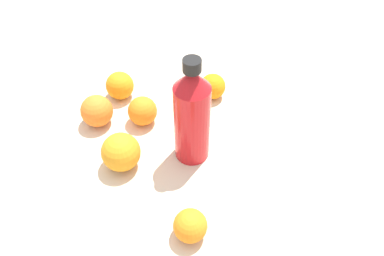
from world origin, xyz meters
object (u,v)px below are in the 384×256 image
(water_bottle, at_px, (192,115))
(orange_1, at_px, (120,86))
(orange_0, at_px, (97,111))
(orange_4, at_px, (213,86))
(orange_3, at_px, (121,152))
(orange_2, at_px, (190,226))
(orange_5, at_px, (143,111))

(water_bottle, relative_size, orange_1, 3.62)
(water_bottle, relative_size, orange_0, 3.37)
(orange_1, height_order, orange_4, orange_1)
(water_bottle, distance_m, orange_3, 0.17)
(orange_2, distance_m, orange_4, 0.40)
(orange_1, height_order, orange_3, orange_3)
(orange_5, bearing_deg, orange_1, 72.99)
(orange_0, height_order, orange_1, orange_0)
(orange_1, relative_size, orange_3, 0.84)
(water_bottle, xyz_separation_m, orange_2, (-0.16, -0.12, -0.09))
(water_bottle, height_order, orange_0, water_bottle)
(orange_2, relative_size, orange_5, 0.92)
(orange_3, height_order, orange_4, orange_3)
(water_bottle, xyz_separation_m, orange_5, (0.01, 0.15, -0.08))
(orange_0, distance_m, orange_3, 0.15)
(orange_1, bearing_deg, orange_4, -52.37)
(orange_1, bearing_deg, orange_0, -166.13)
(orange_2, relative_size, orange_3, 0.76)
(water_bottle, relative_size, orange_5, 3.69)
(orange_1, height_order, orange_2, orange_1)
(orange_2, xyz_separation_m, orange_3, (0.04, 0.22, 0.01))
(orange_4, bearing_deg, water_bottle, -157.74)
(orange_0, relative_size, orange_4, 1.17)
(orange_1, xyz_separation_m, orange_3, (-0.16, -0.16, 0.01))
(orange_2, bearing_deg, orange_0, 74.17)
(orange_4, bearing_deg, orange_3, 175.58)
(orange_1, bearing_deg, orange_5, -107.01)
(orange_5, bearing_deg, orange_0, 129.27)
(orange_0, bearing_deg, orange_5, -50.73)
(orange_4, relative_size, orange_5, 0.93)
(orange_0, height_order, orange_4, orange_0)
(orange_4, height_order, orange_5, orange_5)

